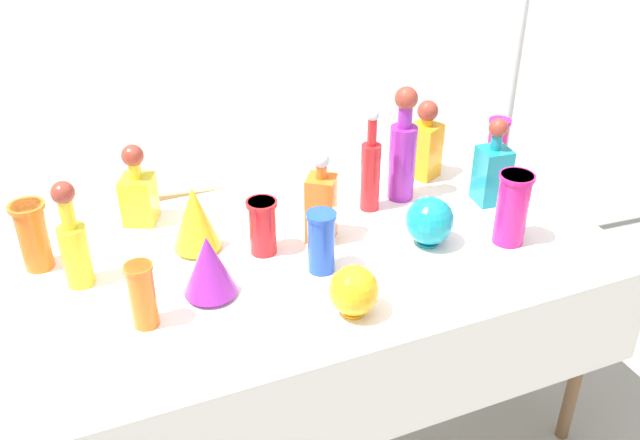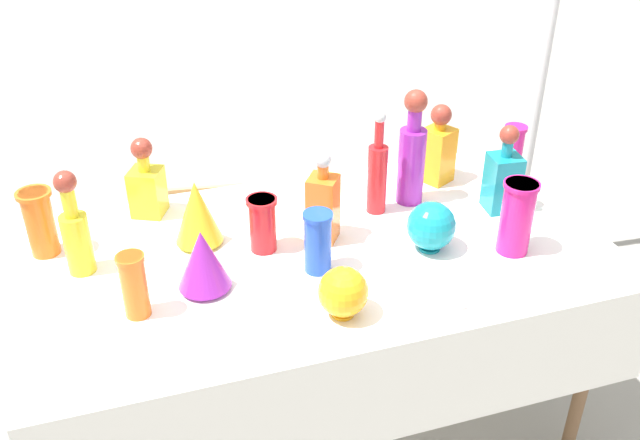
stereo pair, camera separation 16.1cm
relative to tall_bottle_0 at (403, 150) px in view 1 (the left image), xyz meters
The scene contains 22 objects.
ground_plane 1.03m from the tall_bottle_0, 153.32° to the right, with size 40.00×40.00×0.00m, color gray.
display_table 0.50m from the tall_bottle_0, 148.88° to the right, with size 1.74×0.96×0.76m.
tall_bottle_0 is the anchor object (origin of this frame).
tall_bottle_1 0.14m from the tall_bottle_0, 167.75° to the right, with size 0.06×0.06×0.35m.
tall_bottle_2 1.07m from the tall_bottle_0, behind, with size 0.08×0.08×0.32m.
square_decanter_0 0.38m from the tall_bottle_0, 158.60° to the right, with size 0.12×0.12×0.29m.
square_decanter_1 0.19m from the tall_bottle_0, 35.58° to the left, with size 0.13×0.13×0.29m.
square_decanter_2 0.87m from the tall_bottle_0, 167.92° to the left, with size 0.13×0.13×0.27m.
square_decanter_3 0.30m from the tall_bottle_0, 27.98° to the right, with size 0.11×0.11×0.30m.
slender_vase_0 1.17m from the tall_bottle_0, behind, with size 0.10×0.10×0.21m.
slender_vase_1 0.56m from the tall_bottle_0, 165.42° to the right, with size 0.09×0.09×0.17m.
slender_vase_2 1.00m from the tall_bottle_0, 159.67° to the right, with size 0.07×0.07×0.19m.
slender_vase_3 0.42m from the tall_bottle_0, 65.23° to the right, with size 0.11×0.11×0.23m.
slender_vase_4 0.41m from the tall_bottle_0, ahead, with size 0.08×0.08×0.21m.
slender_vase_5 0.51m from the tall_bottle_0, 144.75° to the right, with size 0.09×0.09×0.19m.
fluted_vase_0 0.80m from the tall_bottle_0, 158.93° to the right, with size 0.15×0.15×0.19m.
fluted_vase_1 0.72m from the tall_bottle_0, behind, with size 0.15×0.15×0.21m.
round_bowl_0 0.31m from the tall_bottle_0, 101.68° to the right, with size 0.15×0.15×0.16m.
round_bowl_1 0.67m from the tall_bottle_0, 129.02° to the right, with size 0.13×0.13×0.14m.
price_tag_left 0.62m from the tall_bottle_0, 102.30° to the right, with size 0.05×0.01×0.04m, color white.
cardboard_box_behind_left 1.21m from the tall_bottle_0, 127.30° to the left, with size 0.50×0.49×0.47m.
canopy_pole 0.99m from the tall_bottle_0, 32.76° to the left, with size 0.18×0.18×2.53m.
Camera 1 is at (-0.70, -1.67, 1.95)m, focal length 40.00 mm.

